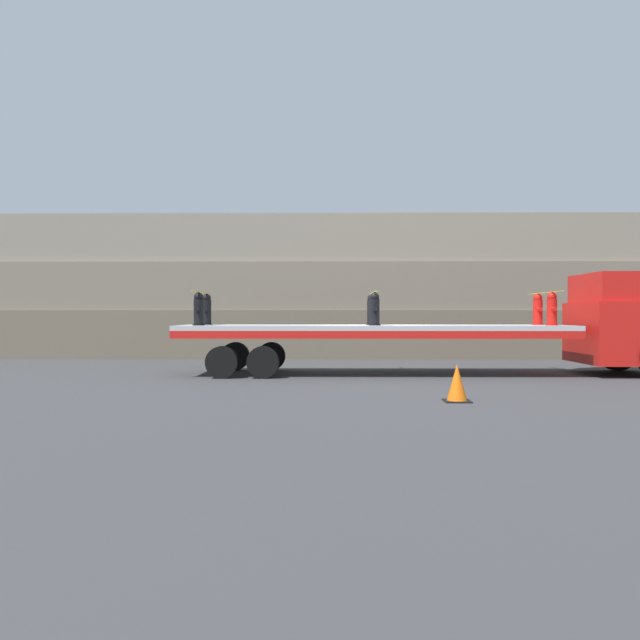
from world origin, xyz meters
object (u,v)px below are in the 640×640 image
(truck_cab, at_px, (624,324))
(fire_hydrant_red_near_2, at_px, (552,309))
(flatbed_trailer, at_px, (350,334))
(fire_hydrant_black_near_0, at_px, (199,309))
(fire_hydrant_black_far_1, at_px, (372,310))
(fire_hydrant_black_near_1, at_px, (375,309))
(fire_hydrant_black_far_0, at_px, (207,310))
(fire_hydrant_red_far_2, at_px, (538,310))
(traffic_cone, at_px, (457,383))

(truck_cab, height_order, fire_hydrant_red_near_2, truck_cab)
(truck_cab, distance_m, flatbed_trailer, 7.49)
(flatbed_trailer, bearing_deg, fire_hydrant_black_near_0, -172.28)
(fire_hydrant_red_near_2, bearing_deg, truck_cab, 14.22)
(fire_hydrant_black_near_0, height_order, fire_hydrant_black_far_1, same)
(fire_hydrant_black_near_0, bearing_deg, flatbed_trailer, 7.72)
(flatbed_trailer, relative_size, fire_hydrant_black_near_1, 11.97)
(fire_hydrant_red_near_2, bearing_deg, fire_hydrant_black_near_1, 180.00)
(flatbed_trailer, bearing_deg, fire_hydrant_black_far_0, 172.28)
(fire_hydrant_black_far_0, xyz_separation_m, fire_hydrant_red_near_2, (9.37, -1.10, 0.00))
(fire_hydrant_black_far_0, distance_m, fire_hydrant_black_near_1, 4.81)
(flatbed_trailer, height_order, fire_hydrant_red_far_2, fire_hydrant_red_far_2)
(fire_hydrant_red_far_2, distance_m, traffic_cone, 7.03)
(fire_hydrant_black_near_0, height_order, fire_hydrant_red_far_2, same)
(fire_hydrant_black_near_0, bearing_deg, truck_cab, 2.73)
(truck_cab, xyz_separation_m, fire_hydrant_red_near_2, (-2.17, -0.55, 0.39))
(fire_hydrant_black_far_0, bearing_deg, fire_hydrant_black_near_1, -13.23)
(fire_hydrant_red_near_2, distance_m, fire_hydrant_red_far_2, 1.10)
(fire_hydrant_black_near_1, distance_m, fire_hydrant_red_far_2, 4.81)
(fire_hydrant_black_near_0, height_order, traffic_cone, fire_hydrant_black_near_0)
(fire_hydrant_black_near_0, relative_size, fire_hydrant_red_near_2, 1.00)
(fire_hydrant_red_near_2, height_order, fire_hydrant_red_far_2, same)
(fire_hydrant_red_far_2, bearing_deg, truck_cab, -14.22)
(fire_hydrant_black_far_0, height_order, fire_hydrant_black_near_1, same)
(truck_cab, distance_m, fire_hydrant_red_near_2, 2.27)
(flatbed_trailer, distance_m, fire_hydrant_black_near_0, 4.15)
(fire_hydrant_black_near_0, distance_m, fire_hydrant_black_near_1, 4.69)
(fire_hydrant_black_far_1, xyz_separation_m, fire_hydrant_red_far_2, (4.69, 0.00, 0.00))
(fire_hydrant_black_far_0, height_order, fire_hydrant_red_near_2, same)
(fire_hydrant_black_near_0, xyz_separation_m, fire_hydrant_black_far_0, (0.00, 1.10, 0.00))
(truck_cab, relative_size, fire_hydrant_black_far_0, 3.11)
(fire_hydrant_black_far_0, height_order, fire_hydrant_red_far_2, same)
(truck_cab, relative_size, fire_hydrant_black_near_0, 3.11)
(truck_cab, distance_m, fire_hydrant_black_near_0, 11.57)
(flatbed_trailer, distance_m, fire_hydrant_red_near_2, 5.38)
(flatbed_trailer, xyz_separation_m, fire_hydrant_red_far_2, (5.31, 0.55, 0.66))
(flatbed_trailer, relative_size, traffic_cone, 14.84)
(truck_cab, bearing_deg, fire_hydrant_black_near_1, -175.41)
(fire_hydrant_black_far_1, bearing_deg, fire_hydrant_black_far_0, 180.00)
(fire_hydrant_black_far_1, bearing_deg, traffic_cone, -78.74)
(traffic_cone, bearing_deg, flatbed_trailer, 108.56)
(fire_hydrant_black_far_0, relative_size, traffic_cone, 1.24)
(truck_cab, xyz_separation_m, fire_hydrant_black_far_0, (-11.55, 0.55, 0.39))
(fire_hydrant_black_far_0, bearing_deg, truck_cab, -2.73)
(fire_hydrant_black_far_0, bearing_deg, fire_hydrant_black_near_0, -90.00)
(fire_hydrant_red_far_2, bearing_deg, fire_hydrant_black_far_1, 180.00)
(fire_hydrant_black_far_1, bearing_deg, fire_hydrant_red_near_2, -13.23)
(fire_hydrant_black_near_1, distance_m, fire_hydrant_black_far_1, 1.10)
(fire_hydrant_black_near_1, xyz_separation_m, traffic_cone, (1.18, -4.83, -1.43))
(truck_cab, distance_m, fire_hydrant_black_far_1, 6.89)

